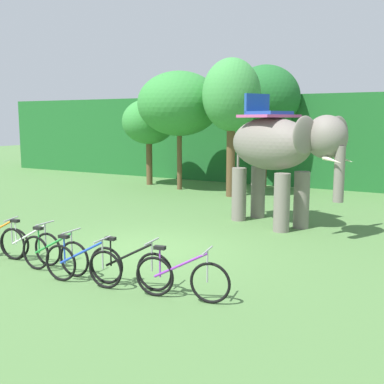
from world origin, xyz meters
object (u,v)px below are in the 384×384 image
object	(u,v)px
tree_center	(265,98)
bike_white	(30,245)
bike_green	(54,254)
tree_center_right	(179,104)
bike_purple	(182,278)
elephant	(279,149)
tree_far_left	(231,96)
bike_blue	(82,264)
bike_black	(130,267)
tree_right	(149,122)

from	to	relation	value
tree_center	bike_white	world-z (taller)	tree_center
tree_center	bike_green	size ratio (longest dim) A/B	3.16
tree_center_right	tree_center	size ratio (longest dim) A/B	0.94
tree_center	bike_green	distance (m)	14.05
bike_green	tree_center	bearing A→B (deg)	93.39
bike_white	bike_purple	bearing A→B (deg)	-3.33
elephant	bike_purple	distance (m)	6.50
tree_far_left	elephant	xyz separation A→B (m)	(3.42, -4.19, -1.72)
tree_far_left	bike_blue	size ratio (longest dim) A/B	3.15
bike_white	bike_blue	distance (m)	1.98
tree_center_right	bike_blue	world-z (taller)	tree_center_right
tree_center	bike_purple	distance (m)	14.49
tree_center_right	elephant	distance (m)	7.99
bike_white	bike_black	size ratio (longest dim) A/B	1.00
tree_right	bike_white	bearing A→B (deg)	-67.23
bike_green	bike_blue	size ratio (longest dim) A/B	1.00
tree_far_left	bike_blue	world-z (taller)	tree_far_left
tree_right	bike_green	distance (m)	13.33
tree_center	tree_center_right	bearing A→B (deg)	-140.21
tree_center	bike_blue	bearing A→B (deg)	-82.76
tree_right	bike_white	size ratio (longest dim) A/B	2.33
tree_far_left	bike_black	world-z (taller)	tree_far_left
tree_right	tree_center	size ratio (longest dim) A/B	0.74
tree_right	elephant	size ratio (longest dim) A/B	0.96
tree_center	bike_black	world-z (taller)	tree_center
tree_center_right	bike_green	xyz separation A→B (m)	(3.76, -11.10, -3.31)
bike_purple	tree_right	bearing A→B (deg)	126.69
tree_far_left	bike_black	size ratio (longest dim) A/B	3.16
bike_purple	bike_green	bearing A→B (deg)	-179.52
bike_white	bike_green	world-z (taller)	same
bike_green	tree_right	bearing A→B (deg)	116.28
tree_center_right	elephant	world-z (taller)	tree_center_right
tree_far_left	bike_white	bearing A→B (deg)	-89.84
bike_white	tree_center	bearing A→B (deg)	89.27
bike_purple	bike_black	bearing A→B (deg)	177.21
tree_center	tree_far_left	bearing A→B (deg)	-93.61
tree_right	bike_black	world-z (taller)	tree_right
tree_far_left	bike_black	xyz separation A→B (m)	(2.80, -10.36, -3.54)
elephant	tree_right	bearing A→B (deg)	146.25
bike_green	bike_black	xyz separation A→B (m)	(1.80, 0.08, 0.00)
bike_white	bike_black	xyz separation A→B (m)	(2.77, -0.17, 0.00)
tree_center_right	bike_blue	xyz separation A→B (m)	(4.71, -11.34, -3.31)
tree_far_left	elephant	world-z (taller)	tree_far_left
tree_center_right	bike_black	size ratio (longest dim) A/B	2.98
tree_far_left	bike_white	size ratio (longest dim) A/B	3.15
tree_right	bike_purple	distance (m)	14.82
bike_green	bike_blue	xyz separation A→B (m)	(0.95, -0.24, 0.00)
tree_right	tree_far_left	bearing A→B (deg)	-15.14
bike_white	bike_green	xyz separation A→B (m)	(0.97, -0.25, 0.00)
elephant	bike_white	size ratio (longest dim) A/B	2.42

